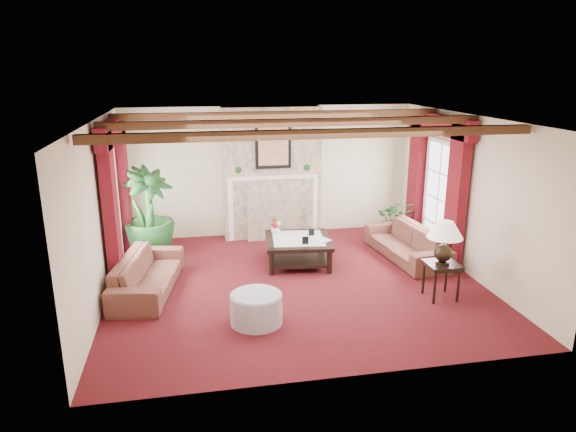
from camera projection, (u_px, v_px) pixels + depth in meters
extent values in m
plane|color=#440C10|center=(296.00, 283.00, 8.54)|extent=(6.00, 6.00, 0.00)
plane|color=white|center=(297.00, 119.00, 7.78)|extent=(6.00, 6.00, 0.00)
cube|color=beige|center=(270.00, 171.00, 10.76)|extent=(6.00, 0.02, 2.70)
cube|color=beige|center=(99.00, 214.00, 7.63)|extent=(0.02, 5.50, 2.70)
cube|color=beige|center=(470.00, 196.00, 8.69)|extent=(0.02, 5.50, 2.70)
imported|color=#3F111A|center=(147.00, 268.00, 8.12)|extent=(2.21, 1.26, 0.79)
imported|color=#3F111A|center=(407.00, 238.00, 9.55)|extent=(2.16, 1.03, 0.79)
imported|color=black|center=(150.00, 233.00, 9.58)|extent=(2.65, 2.66, 0.96)
imported|color=black|center=(395.00, 224.00, 10.59)|extent=(1.25, 1.29, 0.67)
cylinder|color=#8F8B9D|center=(256.00, 309.00, 7.15)|extent=(0.73, 0.73, 0.42)
imported|color=silver|center=(276.00, 230.00, 9.49)|extent=(0.22, 0.22, 0.16)
imported|color=black|center=(317.00, 233.00, 9.05)|extent=(0.25, 0.22, 0.32)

